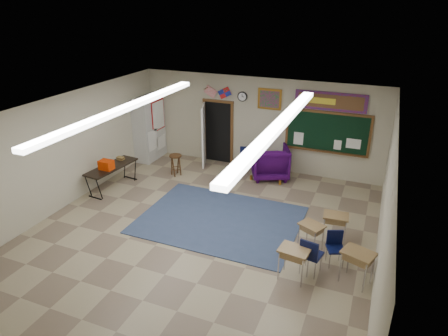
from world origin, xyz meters
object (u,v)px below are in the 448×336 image
at_px(student_desk_front_left, 311,235).
at_px(folding_table, 112,176).
at_px(wooden_stool, 176,165).
at_px(wingback_armchair, 270,162).
at_px(student_desk_front_right, 335,226).

xyz_separation_m(student_desk_front_left, folding_table, (-6.06, 0.88, 0.04)).
distance_m(folding_table, wooden_stool, 2.01).
distance_m(wingback_armchair, wooden_stool, 2.99).
distance_m(wingback_armchair, student_desk_front_left, 3.97).
bearing_deg(student_desk_front_left, folding_table, -161.90).
bearing_deg(folding_table, wingback_armchair, 38.20).
bearing_deg(wooden_stool, wingback_armchair, 19.76).
bearing_deg(wooden_stool, folding_table, -129.48).
xyz_separation_m(folding_table, wooden_stool, (1.28, 1.55, -0.03)).
bearing_deg(wooden_stool, student_desk_front_right, -19.90).
bearing_deg(wingback_armchair, folding_table, 8.02).
relative_size(wingback_armchair, wooden_stool, 1.65).
distance_m(student_desk_front_right, folding_table, 6.51).
xyz_separation_m(wingback_armchair, wooden_stool, (-2.81, -1.01, -0.16)).
bearing_deg(student_desk_front_right, wingback_armchair, 124.71).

